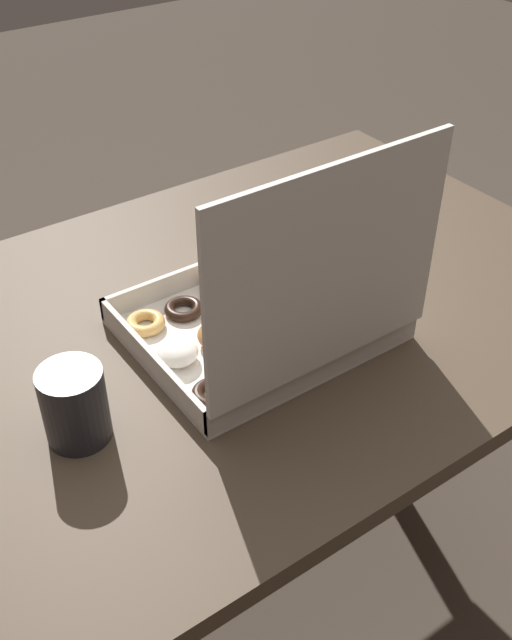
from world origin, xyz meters
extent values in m
plane|color=#42382D|center=(0.00, 0.00, 0.00)|extent=(8.00, 8.00, 0.00)
cube|color=#4C3D2D|center=(0.00, 0.00, 0.70)|extent=(1.10, 0.79, 0.03)
cylinder|color=#4C3D2D|center=(-0.50, -0.35, 0.34)|extent=(0.06, 0.06, 0.69)
cube|color=silver|center=(0.04, 0.06, 0.72)|extent=(0.35, 0.29, 0.01)
cube|color=beige|center=(0.04, -0.09, 0.74)|extent=(0.35, 0.01, 0.04)
cube|color=beige|center=(0.04, 0.20, 0.74)|extent=(0.35, 0.01, 0.04)
cube|color=beige|center=(-0.12, 0.06, 0.74)|extent=(0.01, 0.29, 0.04)
cube|color=beige|center=(0.21, 0.06, 0.74)|extent=(0.01, 0.29, 0.04)
cube|color=beige|center=(0.04, 0.20, 0.90)|extent=(0.35, 0.01, 0.28)
ellipsoid|color=black|center=(-0.09, -0.04, 0.74)|extent=(0.06, 0.06, 0.03)
torus|color=#9E6633|center=(-0.02, -0.03, 0.73)|extent=(0.06, 0.06, 0.01)
ellipsoid|color=#9E6633|center=(0.05, -0.04, 0.74)|extent=(0.06, 0.06, 0.03)
torus|color=black|center=(0.11, -0.03, 0.73)|extent=(0.06, 0.06, 0.02)
torus|color=tan|center=(0.18, -0.03, 0.73)|extent=(0.06, 0.06, 0.02)
torus|color=pink|center=(-0.09, 0.05, 0.73)|extent=(0.06, 0.06, 0.01)
torus|color=tan|center=(-0.02, 0.05, 0.73)|extent=(0.06, 0.06, 0.02)
ellipsoid|color=tan|center=(0.05, 0.05, 0.74)|extent=(0.06, 0.06, 0.03)
ellipsoid|color=#9E6633|center=(0.11, 0.06, 0.74)|extent=(0.06, 0.06, 0.03)
ellipsoid|color=white|center=(0.18, 0.06, 0.74)|extent=(0.06, 0.06, 0.03)
torus|color=white|center=(-0.09, 0.15, 0.73)|extent=(0.06, 0.06, 0.02)
torus|color=#B77A38|center=(-0.02, 0.15, 0.73)|extent=(0.06, 0.06, 0.02)
ellipsoid|color=#381E11|center=(0.05, 0.15, 0.74)|extent=(0.06, 0.06, 0.03)
torus|color=tan|center=(0.11, 0.15, 0.73)|extent=(0.06, 0.06, 0.02)
torus|color=black|center=(0.18, 0.15, 0.73)|extent=(0.06, 0.06, 0.02)
cylinder|color=#232328|center=(0.34, 0.10, 0.77)|extent=(0.08, 0.08, 0.10)
cylinder|color=black|center=(0.34, 0.10, 0.82)|extent=(0.06, 0.06, 0.01)
camera|label=1|loc=(0.53, 0.75, 1.39)|focal=42.00mm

